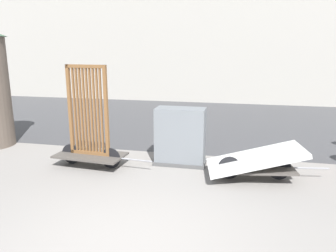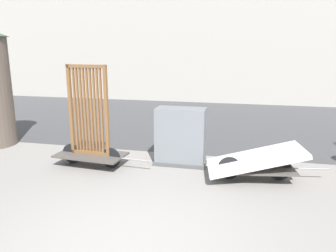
% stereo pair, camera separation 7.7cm
% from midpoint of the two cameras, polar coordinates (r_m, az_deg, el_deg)
% --- Properties ---
extents(ground_plane, '(60.00, 60.00, 0.00)m').
position_cam_midpoint_polar(ground_plane, '(4.71, -8.06, -19.65)').
color(ground_plane, gray).
extents(road_strip, '(56.00, 8.08, 0.01)m').
position_cam_midpoint_polar(road_strip, '(12.05, 5.28, 1.05)').
color(road_strip, '#424244').
rests_on(road_strip, ground_plane).
extents(bike_cart_with_bedframe, '(2.25, 0.92, 2.23)m').
position_cam_midpoint_polar(bike_cart_with_bedframe, '(7.37, -13.80, -1.42)').
color(bike_cart_with_bedframe, '#4C4742').
rests_on(bike_cart_with_bedframe, ground_plane).
extents(bike_cart_with_mattress, '(2.44, 1.27, 0.69)m').
position_cam_midpoint_polar(bike_cart_with_mattress, '(6.75, 14.57, -5.95)').
color(bike_cart_with_mattress, '#4C4742').
rests_on(bike_cart_with_mattress, ground_plane).
extents(utility_cabinet, '(1.15, 0.59, 1.28)m').
position_cam_midpoint_polar(utility_cabinet, '(7.33, 1.86, -2.13)').
color(utility_cabinet, '#4C4C4C').
rests_on(utility_cabinet, ground_plane).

